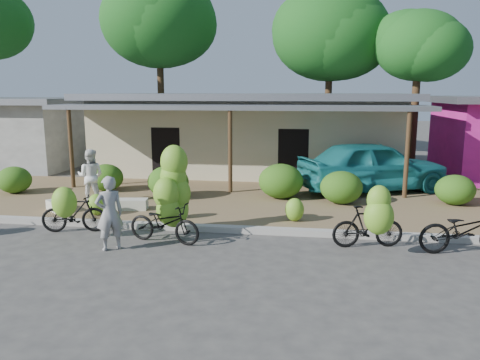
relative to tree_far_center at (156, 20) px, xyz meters
The scene contains 26 objects.
ground 18.55m from the tree_far_center, 70.55° to the right, with size 100.00×100.00×0.00m, color #403E3C.
sidewalk 14.39m from the tree_far_center, 62.89° to the right, with size 60.00×6.00×0.12m, color olive.
curb 16.81m from the tree_far_center, 68.04° to the right, with size 60.00×0.25×0.15m, color #A8A399.
shop_main 9.45m from the tree_far_center, 42.34° to the right, with size 13.00×8.50×3.35m.
shop_grey 9.26m from the tree_far_center, 136.03° to the right, with size 7.00×6.00×3.15m.
tree_far_center is the anchor object (origin of this frame).
tree_center_right 9.04m from the tree_far_center, ahead, with size 6.07×6.02×8.76m.
tree_near_right 13.18m from the tree_far_center, ahead, with size 4.26×4.07×7.21m.
hedge_0 13.09m from the tree_far_center, 96.91° to the right, with size 1.13×1.02×0.88m, color #2D6316.
hedge_1 12.43m from the tree_far_center, 81.81° to the right, with size 1.16×1.05×0.91m, color #2D6316.
hedge_2 13.49m from the tree_far_center, 70.72° to the right, with size 1.30×1.17×1.02m, color #2D6316.
hedge_3 14.55m from the tree_far_center, 55.25° to the right, with size 1.40×1.26×1.09m, color #2D6316.
hedge_4 15.90m from the tree_far_center, 50.31° to the right, with size 1.26×1.13×0.98m, color #2D6316.
hedge_5 17.84m from the tree_far_center, 40.64° to the right, with size 1.15×1.03×0.90m, color #2D6316.
bike_left 16.44m from the tree_far_center, 80.05° to the right, with size 1.65×1.26×1.27m.
bike_center 16.92m from the tree_far_center, 71.14° to the right, with size 1.85×1.34×2.20m.
bike_right 19.00m from the tree_far_center, 57.30° to the right, with size 1.65×1.28×1.53m.
bike_far_right 20.03m from the tree_far_center, 52.10° to the right, with size 2.07×1.02×1.04m.
loose_banana_a 15.32m from the tree_far_center, 79.11° to the right, with size 0.47×0.40×0.59m, color #82C330.
loose_banana_b 15.82m from the tree_far_center, 70.20° to the right, with size 0.47×0.40×0.58m, color #82C330.
loose_banana_c 16.90m from the tree_far_center, 59.19° to the right, with size 0.49×0.41×0.61m, color #82C330.
sack_near 14.89m from the tree_far_center, 75.41° to the right, with size 0.85×0.40×0.30m, color beige.
sack_far 14.97m from the tree_far_center, 84.46° to the right, with size 0.75×0.38×0.28m, color beige.
vendor 17.49m from the tree_far_center, 75.76° to the right, with size 0.60×0.39×1.65m, color gray.
bystander 13.77m from the tree_far_center, 81.55° to the right, with size 0.79×0.62×1.63m, color white.
teal_van 15.20m from the tree_far_center, 41.46° to the right, with size 2.03×5.04×1.72m, color #1A7378.
Camera 1 is at (2.56, -8.98, 3.41)m, focal length 35.00 mm.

